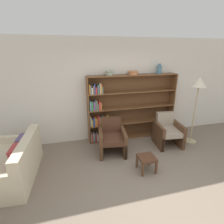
{
  "coord_description": "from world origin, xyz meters",
  "views": [
    {
      "loc": [
        -1.42,
        -2.2,
        2.4
      ],
      "look_at": [
        -0.36,
        1.82,
        0.95
      ],
      "focal_mm": 28.0,
      "sensor_mm": 36.0,
      "label": 1
    }
  ],
  "objects_px": {
    "bookshelf": "(125,108)",
    "bowl_stoneware": "(109,73)",
    "vase_tall": "(159,69)",
    "couch": "(14,165)",
    "footstool": "(147,159)",
    "armchair_leather": "(112,138)",
    "bowl_brass": "(133,73)",
    "floor_lamp": "(199,87)",
    "armchair_cushioned": "(168,131)"
  },
  "relations": [
    {
      "from": "couch",
      "to": "footstool",
      "type": "height_order",
      "value": "couch"
    },
    {
      "from": "armchair_cushioned",
      "to": "bookshelf",
      "type": "bearing_deg",
      "value": -28.36
    },
    {
      "from": "floor_lamp",
      "to": "footstool",
      "type": "bearing_deg",
      "value": -153.91
    },
    {
      "from": "bookshelf",
      "to": "couch",
      "type": "bearing_deg",
      "value": -157.58
    },
    {
      "from": "bowl_stoneware",
      "to": "footstool",
      "type": "distance_m",
      "value": 2.27
    },
    {
      "from": "bowl_stoneware",
      "to": "armchair_cushioned",
      "type": "relative_size",
      "value": 0.25
    },
    {
      "from": "bookshelf",
      "to": "bowl_stoneware",
      "type": "relative_size",
      "value": 11.78
    },
    {
      "from": "couch",
      "to": "footstool",
      "type": "relative_size",
      "value": 4.63
    },
    {
      "from": "bookshelf",
      "to": "armchair_leather",
      "type": "height_order",
      "value": "bookshelf"
    },
    {
      "from": "couch",
      "to": "armchair_leather",
      "type": "height_order",
      "value": "armchair_leather"
    },
    {
      "from": "vase_tall",
      "to": "armchair_cushioned",
      "type": "bearing_deg",
      "value": -86.57
    },
    {
      "from": "bowl_stoneware",
      "to": "floor_lamp",
      "type": "relative_size",
      "value": 0.12
    },
    {
      "from": "vase_tall",
      "to": "footstool",
      "type": "height_order",
      "value": "vase_tall"
    },
    {
      "from": "bowl_stoneware",
      "to": "armchair_leather",
      "type": "xyz_separation_m",
      "value": [
        -0.11,
        -0.66,
        -1.5
      ]
    },
    {
      "from": "bowl_stoneware",
      "to": "armchair_cushioned",
      "type": "distance_m",
      "value": 2.18
    },
    {
      "from": "bookshelf",
      "to": "footstool",
      "type": "bearing_deg",
      "value": -91.29
    },
    {
      "from": "armchair_leather",
      "to": "floor_lamp",
      "type": "relative_size",
      "value": 0.47
    },
    {
      "from": "bowl_brass",
      "to": "vase_tall",
      "type": "xyz_separation_m",
      "value": [
        0.75,
        0.0,
        0.06
      ]
    },
    {
      "from": "armchair_cushioned",
      "to": "vase_tall",
      "type": "bearing_deg",
      "value": -80.36
    },
    {
      "from": "footstool",
      "to": "couch",
      "type": "bearing_deg",
      "value": 169.54
    },
    {
      "from": "bookshelf",
      "to": "vase_tall",
      "type": "bearing_deg",
      "value": -1.48
    },
    {
      "from": "bowl_brass",
      "to": "vase_tall",
      "type": "height_order",
      "value": "vase_tall"
    },
    {
      "from": "bowl_brass",
      "to": "armchair_leather",
      "type": "height_order",
      "value": "bowl_brass"
    },
    {
      "from": "bowl_stoneware",
      "to": "couch",
      "type": "bearing_deg",
      "value": -154.22
    },
    {
      "from": "bookshelf",
      "to": "armchair_leather",
      "type": "bearing_deg",
      "value": -128.64
    },
    {
      "from": "bowl_brass",
      "to": "floor_lamp",
      "type": "relative_size",
      "value": 0.15
    },
    {
      "from": "armchair_cushioned",
      "to": "floor_lamp",
      "type": "xyz_separation_m",
      "value": [
        0.72,
        -0.04,
        1.17
      ]
    },
    {
      "from": "bookshelf",
      "to": "footstool",
      "type": "height_order",
      "value": "bookshelf"
    },
    {
      "from": "bowl_stoneware",
      "to": "bowl_brass",
      "type": "height_order",
      "value": "bowl_stoneware"
    },
    {
      "from": "footstool",
      "to": "bookshelf",
      "type": "bearing_deg",
      "value": 88.71
    },
    {
      "from": "bowl_brass",
      "to": "bowl_stoneware",
      "type": "bearing_deg",
      "value": 180.0
    },
    {
      "from": "bookshelf",
      "to": "vase_tall",
      "type": "height_order",
      "value": "vase_tall"
    },
    {
      "from": "bookshelf",
      "to": "bowl_stoneware",
      "type": "bearing_deg",
      "value": -176.79
    },
    {
      "from": "bookshelf",
      "to": "couch",
      "type": "distance_m",
      "value": 2.94
    },
    {
      "from": "vase_tall",
      "to": "couch",
      "type": "height_order",
      "value": "vase_tall"
    },
    {
      "from": "armchair_leather",
      "to": "armchair_cushioned",
      "type": "distance_m",
      "value": 1.54
    },
    {
      "from": "bowl_brass",
      "to": "couch",
      "type": "relative_size",
      "value": 0.17
    },
    {
      "from": "bowl_stoneware",
      "to": "armchair_leather",
      "type": "height_order",
      "value": "bowl_stoneware"
    },
    {
      "from": "floor_lamp",
      "to": "footstool",
      "type": "xyz_separation_m",
      "value": [
        -1.75,
        -0.86,
        -1.28
      ]
    },
    {
      "from": "vase_tall",
      "to": "bowl_brass",
      "type": "bearing_deg",
      "value": 180.0
    },
    {
      "from": "bookshelf",
      "to": "vase_tall",
      "type": "xyz_separation_m",
      "value": [
        0.95,
        -0.02,
        1.04
      ]
    },
    {
      "from": "bowl_brass",
      "to": "floor_lamp",
      "type": "bearing_deg",
      "value": -24.85
    },
    {
      "from": "floor_lamp",
      "to": "vase_tall",
      "type": "bearing_deg",
      "value": 137.43
    },
    {
      "from": "armchair_leather",
      "to": "footstool",
      "type": "xyz_separation_m",
      "value": [
        0.51,
        -0.9,
        -0.11
      ]
    },
    {
      "from": "bookshelf",
      "to": "bowl_brass",
      "type": "height_order",
      "value": "bowl_brass"
    },
    {
      "from": "couch",
      "to": "floor_lamp",
      "type": "height_order",
      "value": "floor_lamp"
    },
    {
      "from": "bowl_brass",
      "to": "armchair_cushioned",
      "type": "xyz_separation_m",
      "value": [
        0.79,
        -0.66,
        -1.49
      ]
    },
    {
      "from": "vase_tall",
      "to": "footstool",
      "type": "relative_size",
      "value": 0.79
    },
    {
      "from": "armchair_leather",
      "to": "floor_lamp",
      "type": "xyz_separation_m",
      "value": [
        2.27,
        -0.04,
        1.17
      ]
    },
    {
      "from": "bowl_stoneware",
      "to": "vase_tall",
      "type": "bearing_deg",
      "value": 0.0
    }
  ]
}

